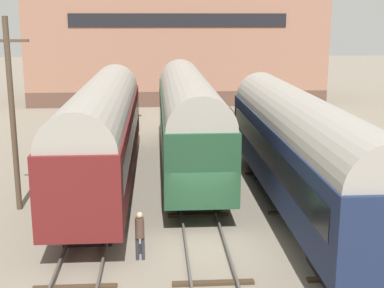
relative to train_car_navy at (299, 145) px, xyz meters
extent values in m
plane|color=slate|center=(-4.31, -3.29, -2.95)|extent=(200.00, 200.00, 0.00)
cube|color=#4C4742|center=(-9.33, -3.29, -2.77)|extent=(0.08, 60.00, 0.16)
cube|color=#4C4742|center=(-7.89, -3.29, -2.77)|extent=(0.08, 60.00, 0.16)
cube|color=#3D2D1E|center=(-8.61, -6.29, -2.90)|extent=(2.60, 0.24, 0.10)
cube|color=#3D2D1E|center=(-8.61, -0.29, -2.90)|extent=(2.60, 0.24, 0.10)
cube|color=#3D2D1E|center=(-8.61, 5.71, -2.90)|extent=(2.60, 0.24, 0.10)
cube|color=#3D2D1E|center=(-8.61, 11.71, -2.90)|extent=(2.60, 0.24, 0.10)
cube|color=#3D2D1E|center=(-8.61, 17.71, -2.90)|extent=(2.60, 0.24, 0.10)
cube|color=#3D2D1E|center=(-8.61, 23.71, -2.90)|extent=(2.60, 0.24, 0.10)
cube|color=#4C4742|center=(-5.02, -3.29, -2.77)|extent=(0.08, 60.00, 0.16)
cube|color=#4C4742|center=(-3.59, -3.29, -2.77)|extent=(0.08, 60.00, 0.16)
cube|color=#3D2D1E|center=(-4.31, -6.29, -2.90)|extent=(2.60, 0.24, 0.10)
cube|color=#3D2D1E|center=(-4.31, -0.29, -2.90)|extent=(2.60, 0.24, 0.10)
cube|color=#3D2D1E|center=(-4.31, 5.71, -2.90)|extent=(2.60, 0.24, 0.10)
cube|color=#3D2D1E|center=(-4.31, 11.71, -2.90)|extent=(2.60, 0.24, 0.10)
cube|color=#3D2D1E|center=(-4.31, 17.71, -2.90)|extent=(2.60, 0.24, 0.10)
cube|color=#3D2D1E|center=(-4.31, 23.71, -2.90)|extent=(2.60, 0.24, 0.10)
cube|color=#4C4742|center=(-0.72, -3.29, -2.77)|extent=(0.08, 60.00, 0.16)
cube|color=#4C4742|center=(0.72, -3.29, -2.77)|extent=(0.08, 60.00, 0.16)
cube|color=#3D2D1E|center=(0.00, -6.29, -2.90)|extent=(2.60, 0.24, 0.10)
cube|color=#3D2D1E|center=(0.00, -0.29, -2.90)|extent=(2.60, 0.24, 0.10)
cube|color=#3D2D1E|center=(0.00, 5.71, -2.90)|extent=(2.60, 0.24, 0.10)
cube|color=#3D2D1E|center=(0.00, 11.71, -2.90)|extent=(2.60, 0.24, 0.10)
cube|color=#3D2D1E|center=(0.00, 17.71, -2.90)|extent=(2.60, 0.24, 0.10)
cube|color=#3D2D1E|center=(0.00, 23.71, -2.90)|extent=(2.60, 0.24, 0.10)
cube|color=black|center=(0.00, 5.96, -2.45)|extent=(1.80, 2.40, 1.00)
cube|color=black|center=(0.00, -5.96, -2.45)|extent=(1.80, 2.40, 1.00)
cube|color=#192342|center=(0.00, 0.00, -0.55)|extent=(2.85, 18.34, 2.80)
cube|color=black|center=(0.00, 0.00, -0.21)|extent=(2.89, 16.87, 1.01)
cylinder|color=gray|center=(0.00, 0.00, 0.85)|extent=(2.71, 17.97, 2.71)
cube|color=black|center=(-4.31, 13.22, -2.45)|extent=(1.80, 2.40, 1.00)
cube|color=black|center=(-4.31, 1.01, -2.45)|extent=(1.80, 2.40, 1.00)
cube|color=#1E4228|center=(-4.31, 7.11, -0.46)|extent=(2.93, 18.78, 2.98)
cube|color=black|center=(-4.31, 7.11, -0.10)|extent=(2.97, 17.28, 1.07)
cylinder|color=gray|center=(-4.31, 7.11, 1.03)|extent=(2.79, 18.41, 2.79)
cube|color=black|center=(-8.61, 9.92, -2.45)|extent=(1.80, 2.40, 1.00)
cube|color=black|center=(-8.61, -1.97, -2.45)|extent=(1.80, 2.40, 1.00)
cube|color=#5B1919|center=(-8.61, 3.97, -0.47)|extent=(2.89, 18.29, 2.95)
cube|color=black|center=(-8.61, 3.97, -0.12)|extent=(2.93, 16.83, 1.06)
cylinder|color=gray|center=(-8.61, 3.97, 1.00)|extent=(2.74, 17.93, 2.74)
cube|color=brown|center=(2.82, -1.38, -2.02)|extent=(3.00, 14.68, 0.10)
cylinder|color=brown|center=(1.47, 5.81, -2.51)|extent=(0.20, 0.20, 0.88)
cylinder|color=brown|center=(4.16, 5.81, -2.51)|extent=(0.20, 0.20, 0.88)
cylinder|color=brown|center=(1.47, -1.38, -2.51)|extent=(0.20, 0.20, 0.88)
cube|color=brown|center=(2.86, 1.62, -1.54)|extent=(1.40, 0.40, 0.06)
cube|color=brown|center=(2.86, 1.79, -1.28)|extent=(1.40, 0.06, 0.45)
cube|color=black|center=(2.27, 1.62, -1.77)|extent=(0.06, 0.40, 0.40)
cube|color=black|center=(3.46, 1.62, -1.77)|extent=(0.06, 0.40, 0.40)
cylinder|color=#282833|center=(-6.75, -4.35, -2.53)|extent=(0.12, 0.12, 0.83)
cylinder|color=#282833|center=(-6.55, -4.35, -2.53)|extent=(0.12, 0.12, 0.83)
cylinder|color=#4C382D|center=(-6.65, -4.35, -1.77)|extent=(0.32, 0.32, 0.69)
sphere|color=tan|center=(-6.65, -4.35, -1.31)|extent=(0.23, 0.23, 0.23)
cylinder|color=#473828|center=(-12.09, 1.10, 1.19)|extent=(0.24, 0.24, 8.27)
cube|color=#473828|center=(-12.09, 1.10, 4.33)|extent=(1.80, 0.12, 0.12)
cube|color=brown|center=(-3.90, 33.71, -2.22)|extent=(28.42, 10.76, 1.45)
cube|color=#936651|center=(-3.90, 33.71, 5.05)|extent=(28.42, 10.76, 13.08)
cube|color=black|center=(-3.90, 28.28, 5.05)|extent=(19.90, 0.10, 1.20)
camera|label=1|loc=(-6.00, -21.57, 5.23)|focal=50.00mm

